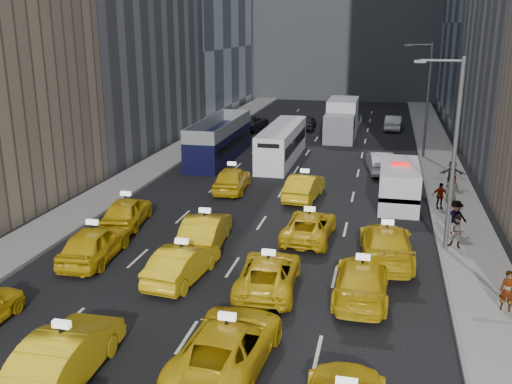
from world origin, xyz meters
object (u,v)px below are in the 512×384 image
double_decker (220,140)px  city_bus (282,144)px  box_truck (342,119)px  pedestrian_0 (508,291)px  nypd_van (399,185)px

double_decker → city_bus: size_ratio=1.00×
double_decker → box_truck: (8.67, 11.00, 0.19)m
box_truck → pedestrian_0: size_ratio=5.02×
double_decker → pedestrian_0: bearing=-52.4°
double_decker → city_bus: double_decker is taller
nypd_van → double_decker: size_ratio=0.55×
box_truck → nypd_van: bearing=-74.9°
nypd_van → box_truck: size_ratio=0.77×
city_bus → box_truck: size_ratio=1.39×
double_decker → city_bus: bearing=5.2°
city_bus → box_truck: 11.14m
double_decker → pedestrian_0: double_decker is taller
city_bus → pedestrian_0: bearing=-66.4°
city_bus → box_truck: bearing=64.8°
box_truck → city_bus: bearing=-108.7°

